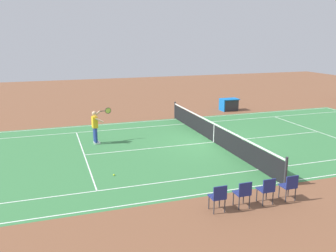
{
  "coord_description": "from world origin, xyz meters",
  "views": [
    {
      "loc": [
        7.77,
        15.85,
        5.17
      ],
      "look_at": [
        2.27,
        -0.49,
        0.9
      ],
      "focal_mm": 38.76,
      "sensor_mm": 36.0,
      "label": 1
    }
  ],
  "objects_px": {
    "spectator_chair_1": "(267,189)",
    "equipment_cart_tarped": "(229,104)",
    "spectator_chair_0": "(289,185)",
    "tennis_player_near": "(96,125)",
    "tennis_net": "(214,133)",
    "tennis_ball": "(114,175)",
    "spectator_chair_3": "(218,196)",
    "spectator_chair_2": "(243,192)"
  },
  "relations": [
    {
      "from": "spectator_chair_1",
      "to": "equipment_cart_tarped",
      "type": "distance_m",
      "value": 15.03
    },
    {
      "from": "spectator_chair_0",
      "to": "spectator_chair_1",
      "type": "relative_size",
      "value": 1.0
    },
    {
      "from": "tennis_player_near",
      "to": "spectator_chair_1",
      "type": "relative_size",
      "value": 1.93
    },
    {
      "from": "equipment_cart_tarped",
      "to": "tennis_player_near",
      "type": "bearing_deg",
      "value": 27.61
    },
    {
      "from": "tennis_net",
      "to": "tennis_player_near",
      "type": "bearing_deg",
      "value": -16.42
    },
    {
      "from": "tennis_player_near",
      "to": "tennis_ball",
      "type": "distance_m",
      "value": 4.65
    },
    {
      "from": "tennis_player_near",
      "to": "tennis_ball",
      "type": "relative_size",
      "value": 25.71
    },
    {
      "from": "tennis_player_near",
      "to": "spectator_chair_3",
      "type": "relative_size",
      "value": 1.93
    },
    {
      "from": "spectator_chair_0",
      "to": "equipment_cart_tarped",
      "type": "height_order",
      "value": "spectator_chair_0"
    },
    {
      "from": "spectator_chair_1",
      "to": "spectator_chair_3",
      "type": "bearing_deg",
      "value": 0.0
    },
    {
      "from": "tennis_player_near",
      "to": "spectator_chair_2",
      "type": "relative_size",
      "value": 1.93
    },
    {
      "from": "tennis_ball",
      "to": "spectator_chair_2",
      "type": "xyz_separation_m",
      "value": [
        -3.29,
        3.92,
        0.49
      ]
    },
    {
      "from": "spectator_chair_1",
      "to": "spectator_chair_3",
      "type": "distance_m",
      "value": 1.69
    },
    {
      "from": "spectator_chair_3",
      "to": "tennis_player_near",
      "type": "bearing_deg",
      "value": -73.58
    },
    {
      "from": "tennis_net",
      "to": "tennis_player_near",
      "type": "relative_size",
      "value": 6.89
    },
    {
      "from": "spectator_chair_0",
      "to": "spectator_chair_1",
      "type": "bearing_deg",
      "value": 0.0
    },
    {
      "from": "spectator_chair_2",
      "to": "tennis_ball",
      "type": "bearing_deg",
      "value": -49.96
    },
    {
      "from": "equipment_cart_tarped",
      "to": "spectator_chair_2",
      "type": "bearing_deg",
      "value": 63.69
    },
    {
      "from": "tennis_player_near",
      "to": "spectator_chair_2",
      "type": "bearing_deg",
      "value": 111.52
    },
    {
      "from": "tennis_net",
      "to": "spectator_chair_1",
      "type": "relative_size",
      "value": 13.3
    },
    {
      "from": "tennis_net",
      "to": "equipment_cart_tarped",
      "type": "xyz_separation_m",
      "value": [
        -4.53,
        -6.98,
        -0.05
      ]
    },
    {
      "from": "tennis_net",
      "to": "spectator_chair_3",
      "type": "xyz_separation_m",
      "value": [
        3.14,
        6.82,
        0.03
      ]
    },
    {
      "from": "tennis_ball",
      "to": "equipment_cart_tarped",
      "type": "xyz_separation_m",
      "value": [
        -10.12,
        -9.87,
        0.4
      ]
    },
    {
      "from": "spectator_chair_2",
      "to": "spectator_chair_0",
      "type": "bearing_deg",
      "value": 180.0
    },
    {
      "from": "spectator_chair_0",
      "to": "spectator_chair_1",
      "type": "distance_m",
      "value": 0.84
    },
    {
      "from": "equipment_cart_tarped",
      "to": "tennis_ball",
      "type": "bearing_deg",
      "value": 44.31
    },
    {
      "from": "spectator_chair_0",
      "to": "spectator_chair_3",
      "type": "relative_size",
      "value": 1.0
    },
    {
      "from": "spectator_chair_2",
      "to": "spectator_chair_3",
      "type": "xyz_separation_m",
      "value": [
        0.84,
        0.0,
        0.0
      ]
    },
    {
      "from": "spectator_chair_1",
      "to": "tennis_ball",
      "type": "bearing_deg",
      "value": -43.45
    },
    {
      "from": "tennis_net",
      "to": "spectator_chair_1",
      "type": "distance_m",
      "value": 6.97
    },
    {
      "from": "tennis_player_near",
      "to": "spectator_chair_3",
      "type": "xyz_separation_m",
      "value": [
        -2.5,
        8.48,
        -0.41
      ]
    },
    {
      "from": "equipment_cart_tarped",
      "to": "tennis_net",
      "type": "bearing_deg",
      "value": 57.01
    },
    {
      "from": "spectator_chair_0",
      "to": "equipment_cart_tarped",
      "type": "relative_size",
      "value": 0.7
    },
    {
      "from": "tennis_player_near",
      "to": "spectator_chair_3",
      "type": "height_order",
      "value": "tennis_player_near"
    },
    {
      "from": "spectator_chair_0",
      "to": "spectator_chair_2",
      "type": "height_order",
      "value": "same"
    },
    {
      "from": "tennis_ball",
      "to": "spectator_chair_2",
      "type": "bearing_deg",
      "value": 130.04
    },
    {
      "from": "tennis_player_near",
      "to": "spectator_chair_2",
      "type": "height_order",
      "value": "tennis_player_near"
    },
    {
      "from": "tennis_net",
      "to": "spectator_chair_0",
      "type": "distance_m",
      "value": 6.84
    },
    {
      "from": "spectator_chair_3",
      "to": "equipment_cart_tarped",
      "type": "xyz_separation_m",
      "value": [
        -7.67,
        -13.79,
        -0.08
      ]
    },
    {
      "from": "spectator_chair_3",
      "to": "tennis_net",
      "type": "bearing_deg",
      "value": -114.7
    },
    {
      "from": "spectator_chair_0",
      "to": "spectator_chair_3",
      "type": "xyz_separation_m",
      "value": [
        2.53,
        0.0,
        0.0
      ]
    },
    {
      "from": "tennis_ball",
      "to": "spectator_chair_1",
      "type": "xyz_separation_m",
      "value": [
        -4.14,
        3.92,
        0.49
      ]
    }
  ]
}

